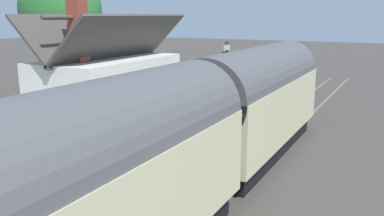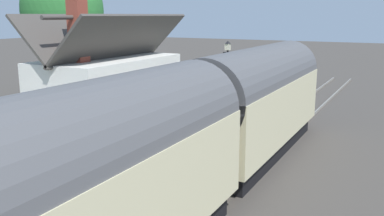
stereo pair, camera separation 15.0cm
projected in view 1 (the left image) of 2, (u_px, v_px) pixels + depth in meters
The scene contains 13 objects.
ground_plane at pixel (200, 175), 14.92m from camera, with size 160.00×160.00×0.00m, color #423D38.
platform at pixel (111, 148), 16.57m from camera, with size 32.00×5.79×0.83m, color #A39B8C.
platform_edge_coping at pixel (171, 148), 15.26m from camera, with size 32.00×0.36×0.02m, color beige.
rail_near at pixel (243, 181), 14.18m from camera, with size 52.00×0.08×0.14m, color gray.
rail_far at pixel (204, 174), 14.82m from camera, with size 52.00×0.08×0.14m, color gray.
train at pixel (105, 181), 8.63m from camera, with size 29.08×2.73×4.32m.
station_building at pixel (109, 90), 17.65m from camera, with size 6.76×3.58×5.99m.
bench_by_lamp at pixel (27, 171), 11.72m from camera, with size 1.42×0.50×0.88m.
bench_near_building at pixel (217, 96), 22.64m from camera, with size 1.41×0.47×0.88m.
planter_edge_near at pixel (91, 153), 13.27m from camera, with size 0.47×0.47×0.83m.
lamp_post_platform at pixel (227, 62), 21.04m from camera, with size 0.32×0.50×3.46m.
station_sign_board at pixel (242, 79), 23.61m from camera, with size 0.96×0.06×1.57m.
tree_mid_background at pixel (61, 11), 26.92m from camera, with size 4.95×5.38×8.97m.
Camera 1 is at (-12.62, -6.19, 5.55)m, focal length 39.46 mm.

